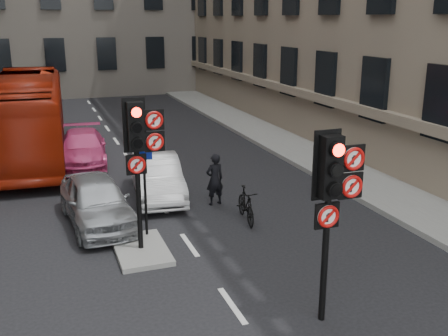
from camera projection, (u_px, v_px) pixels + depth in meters
pavement_right at (310, 152)px, 21.56m from camera, size 3.00×50.00×0.16m
centre_island at (141, 250)px, 12.51m from camera, size 1.20×2.00×0.12m
signal_near at (333, 187)px, 9.06m from camera, size 0.91×0.40×3.58m
signal_far at (140, 142)px, 11.80m from camera, size 0.91×0.40×3.58m
car_silver at (97, 201)px, 14.05m from camera, size 1.93×4.05×1.34m
car_white at (157, 177)px, 16.22m from camera, size 1.75×4.01×1.28m
car_pink at (82, 148)px, 19.90m from camera, size 2.16×4.44×1.24m
bus_red at (26, 116)px, 20.98m from camera, size 3.29×11.74×3.24m
motorcycle at (246, 205)px, 14.31m from camera, size 0.65×1.63×0.95m
motorcyclist at (215, 179)px, 15.53m from camera, size 0.63×0.47×1.57m
info_sign at (145, 179)px, 12.84m from camera, size 0.39×0.15×2.29m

